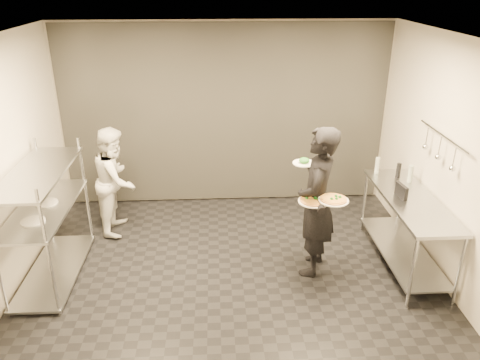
{
  "coord_description": "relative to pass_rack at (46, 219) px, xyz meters",
  "views": [
    {
      "loc": [
        -0.15,
        -4.92,
        3.38
      ],
      "look_at": [
        0.13,
        0.24,
        1.1
      ],
      "focal_mm": 35.0,
      "sensor_mm": 36.0,
      "label": 1
    }
  ],
  "objects": [
    {
      "name": "room_shell",
      "position": [
        2.15,
        1.18,
        0.63
      ],
      "size": [
        5.0,
        4.0,
        2.8
      ],
      "color": "black",
      "rests_on": "ground"
    },
    {
      "name": "pass_rack",
      "position": [
        0.0,
        0.0,
        0.0
      ],
      "size": [
        0.6,
        1.6,
        1.5
      ],
      "color": "#B7BABF",
      "rests_on": "ground"
    },
    {
      "name": "prep_counter",
      "position": [
        4.33,
        0.0,
        -0.14
      ],
      "size": [
        0.6,
        1.8,
        0.92
      ],
      "color": "#B7BABF",
      "rests_on": "ground"
    },
    {
      "name": "utensil_rail",
      "position": [
        4.58,
        0.0,
        0.78
      ],
      "size": [
        0.07,
        1.2,
        0.31
      ],
      "color": "#B7BABF",
      "rests_on": "room_shell"
    },
    {
      "name": "waiter",
      "position": [
        3.17,
        -0.06,
        0.16
      ],
      "size": [
        0.65,
        0.79,
        1.85
      ],
      "primitive_type": "imported",
      "rotation": [
        0.0,
        0.0,
        -1.93
      ],
      "color": "black",
      "rests_on": "ground"
    },
    {
      "name": "chef",
      "position": [
        0.6,
        1.1,
        -0.01
      ],
      "size": [
        0.6,
        0.76,
        1.52
      ],
      "primitive_type": "imported",
      "rotation": [
        0.0,
        0.0,
        1.54
      ],
      "color": "white",
      "rests_on": "ground"
    },
    {
      "name": "pizza_plate_near",
      "position": [
        3.1,
        -0.22,
        0.26
      ],
      "size": [
        0.35,
        0.35,
        0.05
      ],
      "color": "white",
      "rests_on": "waiter"
    },
    {
      "name": "pizza_plate_far",
      "position": [
        3.31,
        -0.28,
        0.3
      ],
      "size": [
        0.34,
        0.34,
        0.05
      ],
      "color": "white",
      "rests_on": "waiter"
    },
    {
      "name": "salad_plate",
      "position": [
        3.05,
        0.19,
        0.57
      ],
      "size": [
        0.27,
        0.27,
        0.07
      ],
      "color": "white",
      "rests_on": "waiter"
    },
    {
      "name": "pos_monitor",
      "position": [
        4.21,
        0.03,
        0.23
      ],
      "size": [
        0.08,
        0.23,
        0.16
      ],
      "primitive_type": "cube",
      "rotation": [
        0.0,
        0.0,
        0.16
      ],
      "color": "black",
      "rests_on": "prep_counter"
    },
    {
      "name": "bottle_green",
      "position": [
        4.17,
        0.8,
        0.26
      ],
      "size": [
        0.06,
        0.06,
        0.21
      ],
      "primitive_type": "cylinder",
      "color": "gray",
      "rests_on": "prep_counter"
    },
    {
      "name": "bottle_clear",
      "position": [
        4.49,
        0.47,
        0.26
      ],
      "size": [
        0.07,
        0.07,
        0.22
      ],
      "primitive_type": "cylinder",
      "color": "gray",
      "rests_on": "prep_counter"
    },
    {
      "name": "bottle_dark",
      "position": [
        4.39,
        0.62,
        0.25
      ],
      "size": [
        0.06,
        0.06,
        0.2
      ],
      "primitive_type": "cylinder",
      "color": "black",
      "rests_on": "prep_counter"
    }
  ]
}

